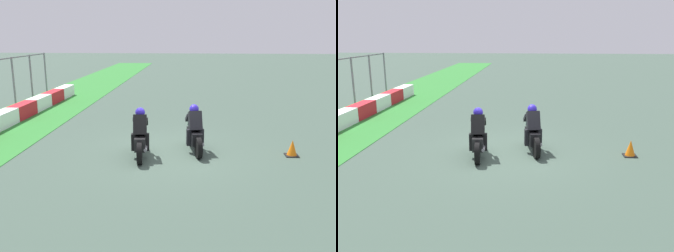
% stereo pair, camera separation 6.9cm
% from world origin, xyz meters
% --- Properties ---
extents(ground_plane, '(120.00, 120.00, 0.00)m').
position_xyz_m(ground_plane, '(0.00, 0.00, 0.00)').
color(ground_plane, '#3E5245').
extents(rider_lane_a, '(2.03, 0.63, 1.51)m').
position_xyz_m(rider_lane_a, '(0.24, -0.78, 0.62)').
color(rider_lane_a, black).
rests_on(rider_lane_a, ground_plane).
extents(rider_lane_b, '(2.04, 0.57, 1.51)m').
position_xyz_m(rider_lane_b, '(-0.41, 0.86, 0.62)').
color(rider_lane_b, black).
rests_on(rider_lane_b, ground_plane).
extents(traffic_cone, '(0.40, 0.40, 0.51)m').
position_xyz_m(traffic_cone, '(-0.01, -3.80, 0.23)').
color(traffic_cone, black).
rests_on(traffic_cone, ground_plane).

